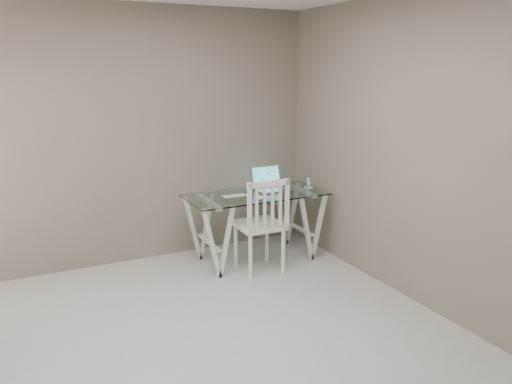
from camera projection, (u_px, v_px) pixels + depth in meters
room at (199, 124)px, 3.16m from camera, size 4.50×4.52×2.71m
desk at (256, 226)px, 5.44m from camera, size 1.50×0.70×0.75m
chair at (263, 221)px, 5.04m from camera, size 0.46×0.46×1.00m
laptop at (270, 184)px, 5.54m from camera, size 0.36×0.32×0.25m
keyboard at (234, 196)px, 5.24m from camera, size 0.27×0.12×0.01m
mouse at (261, 198)px, 5.11m from camera, size 0.12×0.07×0.04m
phone_dock at (308, 185)px, 5.61m from camera, size 0.07×0.07×0.13m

